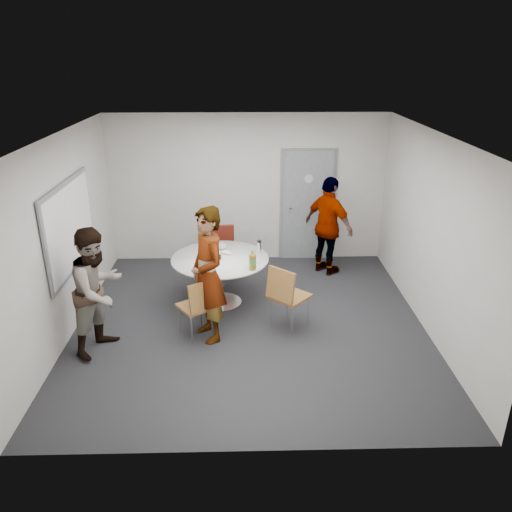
{
  "coord_description": "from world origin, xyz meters",
  "views": [
    {
      "loc": [
        -0.07,
        -6.34,
        3.7
      ],
      "look_at": [
        0.09,
        0.25,
        0.96
      ],
      "focal_mm": 35.0,
      "sensor_mm": 36.0,
      "label": 1
    }
  ],
  "objects_px": {
    "chair_near_right": "(286,292)",
    "chair_far": "(223,246)",
    "person_left": "(98,291)",
    "person_main": "(208,275)",
    "whiteboard": "(70,226)",
    "person_right": "(329,226)",
    "chair_near_left": "(199,303)",
    "table": "(222,264)",
    "door": "(307,206)"
  },
  "relations": [
    {
      "from": "chair_far",
      "to": "person_main",
      "type": "distance_m",
      "value": 2.07
    },
    {
      "from": "person_right",
      "to": "chair_near_right",
      "type": "bearing_deg",
      "value": 115.17
    },
    {
      "from": "person_left",
      "to": "chair_far",
      "type": "bearing_deg",
      "value": -6.7
    },
    {
      "from": "chair_far",
      "to": "person_main",
      "type": "bearing_deg",
      "value": 82.12
    },
    {
      "from": "table",
      "to": "chair_far",
      "type": "relative_size",
      "value": 1.63
    },
    {
      "from": "door",
      "to": "chair_far",
      "type": "height_order",
      "value": "door"
    },
    {
      "from": "door",
      "to": "person_right",
      "type": "distance_m",
      "value": 0.77
    },
    {
      "from": "chair_near_left",
      "to": "person_left",
      "type": "xyz_separation_m",
      "value": [
        -1.26,
        -0.21,
        0.31
      ]
    },
    {
      "from": "chair_near_right",
      "to": "chair_far",
      "type": "distance_m",
      "value": 2.11
    },
    {
      "from": "whiteboard",
      "to": "person_main",
      "type": "relative_size",
      "value": 1.01
    },
    {
      "from": "person_right",
      "to": "chair_far",
      "type": "bearing_deg",
      "value": 52.22
    },
    {
      "from": "chair_far",
      "to": "person_left",
      "type": "relative_size",
      "value": 0.53
    },
    {
      "from": "whiteboard",
      "to": "table",
      "type": "height_order",
      "value": "whiteboard"
    },
    {
      "from": "chair_near_left",
      "to": "person_right",
      "type": "xyz_separation_m",
      "value": [
        2.08,
        2.15,
        0.33
      ]
    },
    {
      "from": "chair_near_left",
      "to": "person_left",
      "type": "height_order",
      "value": "person_left"
    },
    {
      "from": "chair_far",
      "to": "person_right",
      "type": "relative_size",
      "value": 0.52
    },
    {
      "from": "person_left",
      "to": "chair_near_right",
      "type": "bearing_deg",
      "value": -54.2
    },
    {
      "from": "table",
      "to": "person_left",
      "type": "xyz_separation_m",
      "value": [
        -1.53,
        -1.22,
        0.18
      ]
    },
    {
      "from": "table",
      "to": "person_left",
      "type": "height_order",
      "value": "person_left"
    },
    {
      "from": "door",
      "to": "chair_near_left",
      "type": "height_order",
      "value": "door"
    },
    {
      "from": "chair_near_left",
      "to": "chair_far",
      "type": "bearing_deg",
      "value": 48.27
    },
    {
      "from": "door",
      "to": "chair_near_right",
      "type": "xyz_separation_m",
      "value": [
        -0.6,
        -2.67,
        -0.43
      ]
    },
    {
      "from": "chair_near_right",
      "to": "person_main",
      "type": "distance_m",
      "value": 1.12
    },
    {
      "from": "chair_far",
      "to": "person_left",
      "type": "height_order",
      "value": "person_left"
    },
    {
      "from": "chair_far",
      "to": "person_main",
      "type": "relative_size",
      "value": 0.48
    },
    {
      "from": "door",
      "to": "person_right",
      "type": "xyz_separation_m",
      "value": [
        0.29,
        -0.7,
        -0.16
      ]
    },
    {
      "from": "door",
      "to": "chair_near_left",
      "type": "relative_size",
      "value": 2.4
    },
    {
      "from": "door",
      "to": "person_left",
      "type": "height_order",
      "value": "door"
    },
    {
      "from": "chair_near_left",
      "to": "whiteboard",
      "type": "bearing_deg",
      "value": 127.34
    },
    {
      "from": "chair_far",
      "to": "person_left",
      "type": "xyz_separation_m",
      "value": [
        -1.51,
        -2.27,
        0.3
      ]
    },
    {
      "from": "whiteboard",
      "to": "chair_near_right",
      "type": "distance_m",
      "value": 3.1
    },
    {
      "from": "table",
      "to": "door",
      "type": "bearing_deg",
      "value": 50.41
    },
    {
      "from": "chair_far",
      "to": "table",
      "type": "bearing_deg",
      "value": 86.68
    },
    {
      "from": "chair_near_right",
      "to": "chair_far",
      "type": "bearing_deg",
      "value": 158.72
    },
    {
      "from": "person_main",
      "to": "person_left",
      "type": "bearing_deg",
      "value": -107.08
    },
    {
      "from": "chair_near_left",
      "to": "chair_far",
      "type": "xyz_separation_m",
      "value": [
        0.25,
        2.07,
        0.01
      ]
    },
    {
      "from": "table",
      "to": "chair_far",
      "type": "height_order",
      "value": "table"
    },
    {
      "from": "chair_far",
      "to": "chair_near_left",
      "type": "bearing_deg",
      "value": 78.46
    },
    {
      "from": "person_left",
      "to": "table",
      "type": "bearing_deg",
      "value": -24.61
    },
    {
      "from": "door",
      "to": "chair_far",
      "type": "distance_m",
      "value": 1.79
    },
    {
      "from": "table",
      "to": "chair_near_left",
      "type": "bearing_deg",
      "value": -105.13
    },
    {
      "from": "table",
      "to": "chair_far",
      "type": "distance_m",
      "value": 1.06
    },
    {
      "from": "person_left",
      "to": "person_right",
      "type": "xyz_separation_m",
      "value": [
        3.34,
        2.36,
        0.02
      ]
    },
    {
      "from": "chair_near_right",
      "to": "table",
      "type": "bearing_deg",
      "value": 179.9
    },
    {
      "from": "chair_far",
      "to": "person_main",
      "type": "xyz_separation_m",
      "value": [
        -0.11,
        -2.03,
        0.38
      ]
    },
    {
      "from": "whiteboard",
      "to": "person_right",
      "type": "xyz_separation_m",
      "value": [
        3.85,
        1.58,
        -0.58
      ]
    },
    {
      "from": "door",
      "to": "person_main",
      "type": "xyz_separation_m",
      "value": [
        -1.66,
        -2.82,
        -0.09
      ]
    },
    {
      "from": "chair_far",
      "to": "person_right",
      "type": "distance_m",
      "value": 1.86
    },
    {
      "from": "chair_far",
      "to": "person_left",
      "type": "bearing_deg",
      "value": 51.8
    },
    {
      "from": "whiteboard",
      "to": "chair_near_right",
      "type": "relative_size",
      "value": 1.95
    }
  ]
}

